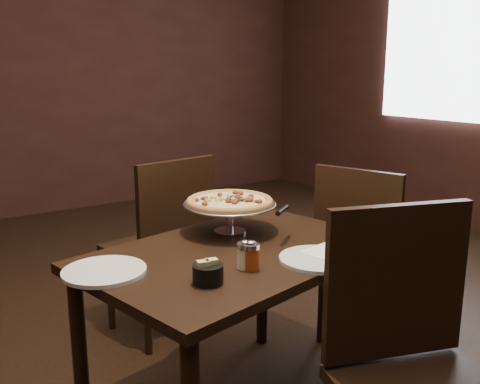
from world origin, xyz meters
TOP-DOWN VIEW (x-y plane):
  - room at (0.06, 0.03)m, footprint 6.04×7.04m
  - dining_table at (0.01, -0.01)m, footprint 1.21×0.93m
  - pizza_stand at (0.11, 0.19)m, footprint 0.38×0.38m
  - parmesan_shaker at (-0.07, -0.18)m, footprint 0.06×0.06m
  - pepper_flake_shaker at (-0.05, -0.20)m, footprint 0.06×0.06m
  - packet_caddy at (-0.23, -0.22)m, footprint 0.10×0.10m
  - napkin_stack at (0.25, -0.25)m, footprint 0.18×0.18m
  - plate_left at (-0.47, 0.04)m, footprint 0.27×0.27m
  - plate_near at (0.18, -0.27)m, footprint 0.27×0.27m
  - serving_spatula at (0.21, -0.03)m, footprint 0.16×0.16m
  - chair_far at (0.07, 0.72)m, footprint 0.49×0.49m
  - chair_near at (0.13, -0.73)m, footprint 0.57×0.57m
  - chair_side at (0.82, 0.09)m, footprint 0.53×0.53m

SIDE VIEW (x-z plane):
  - chair_side at x=0.82m, z-range 0.04..0.94m
  - chair_far at x=0.07m, z-range 0.04..0.96m
  - chair_near at x=0.13m, z-range 0.04..1.00m
  - dining_table at x=0.01m, z-range 0.25..0.93m
  - plate_near at x=0.18m, z-range 0.68..0.69m
  - plate_left at x=-0.47m, z-range 0.68..0.69m
  - napkin_stack at x=0.25m, z-range 0.68..0.69m
  - packet_caddy at x=-0.23m, z-range 0.67..0.75m
  - parmesan_shaker at x=-0.07m, z-range 0.68..0.77m
  - pepper_flake_shaker at x=-0.05m, z-range 0.68..0.78m
  - serving_spatula at x=0.21m, z-range 0.79..0.81m
  - pizza_stand at x=0.11m, z-range 0.73..0.88m
  - room at x=0.06m, z-range -0.02..2.82m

